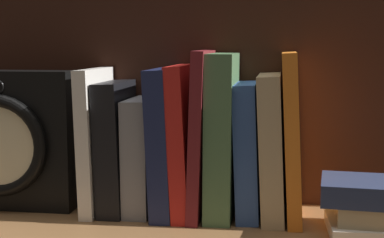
% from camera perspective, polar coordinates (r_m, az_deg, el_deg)
% --- Properties ---
extents(ground_plane, '(0.92, 0.27, 0.03)m').
position_cam_1_polar(ground_plane, '(0.91, -1.32, -10.63)').
color(ground_plane, brown).
extents(back_panel, '(0.92, 0.01, 0.36)m').
position_cam_1_polar(back_panel, '(1.00, -0.03, 2.26)').
color(back_panel, black).
rests_on(back_panel, ground_plane).
extents(book_white_catcher, '(0.03, 0.15, 0.23)m').
position_cam_1_polar(book_white_catcher, '(0.96, -9.23, -2.00)').
color(book_white_catcher, silver).
rests_on(book_white_catcher, ground_plane).
extents(book_black_skeptic, '(0.04, 0.13, 0.21)m').
position_cam_1_polar(book_black_skeptic, '(0.95, -7.33, -2.68)').
color(book_black_skeptic, black).
rests_on(book_black_skeptic, ground_plane).
extents(book_gray_chess, '(0.04, 0.12, 0.18)m').
position_cam_1_polar(book_gray_chess, '(0.95, -4.87, -3.54)').
color(book_gray_chess, gray).
rests_on(book_gray_chess, ground_plane).
extents(book_navy_bierce, '(0.04, 0.15, 0.23)m').
position_cam_1_polar(book_navy_bierce, '(0.93, -2.57, -2.17)').
color(book_navy_bierce, '#192147').
rests_on(book_navy_bierce, ground_plane).
extents(book_red_requiem, '(0.04, 0.15, 0.24)m').
position_cam_1_polar(book_red_requiem, '(0.93, -0.63, -2.06)').
color(book_red_requiem, red).
rests_on(book_red_requiem, ground_plane).
extents(book_maroon_dawkins, '(0.03, 0.15, 0.26)m').
position_cam_1_polar(book_maroon_dawkins, '(0.92, 0.91, -1.40)').
color(book_maroon_dawkins, maroon).
rests_on(book_maroon_dawkins, ground_plane).
extents(book_green_romantic, '(0.04, 0.14, 0.25)m').
position_cam_1_polar(book_green_romantic, '(0.92, 2.91, -1.58)').
color(book_green_romantic, '#476B44').
rests_on(book_green_romantic, ground_plane).
extents(book_blue_modern, '(0.04, 0.12, 0.21)m').
position_cam_1_polar(book_blue_modern, '(0.92, 5.41, -3.03)').
color(book_blue_modern, '#2D4C8E').
rests_on(book_blue_modern, ground_plane).
extents(book_tan_shortstories, '(0.04, 0.14, 0.22)m').
position_cam_1_polar(book_tan_shortstories, '(0.92, 7.73, -2.67)').
color(book_tan_shortstories, tan).
rests_on(book_tan_shortstories, ground_plane).
extents(book_orange_pandolfini, '(0.03, 0.15, 0.26)m').
position_cam_1_polar(book_orange_pandolfini, '(0.91, 9.66, -1.66)').
color(book_orange_pandolfini, orange).
rests_on(book_orange_pandolfini, ground_plane).
extents(framed_clock, '(0.23, 0.07, 0.23)m').
position_cam_1_polar(framed_clock, '(1.00, -17.60, -2.00)').
color(framed_clock, black).
rests_on(framed_clock, ground_plane).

